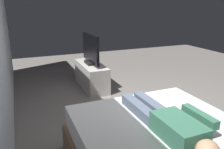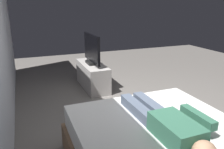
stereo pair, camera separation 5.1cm
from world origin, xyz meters
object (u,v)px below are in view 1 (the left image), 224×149
person (170,123)px  tv_stand (91,76)px  remote (193,115)px  tv (91,50)px

person → tv_stand: (2.73, -0.12, -0.37)m
remote → tv: bearing=6.3°
person → remote: (0.15, -0.40, -0.07)m
tv_stand → person: bearing=177.5°
person → tv_stand: 2.76m
tv_stand → tv: 0.53m
person → tv_stand: bearing=-2.5°
tv → remote: bearing=-173.7°
person → remote: 0.44m
remote → person: bearing=110.5°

